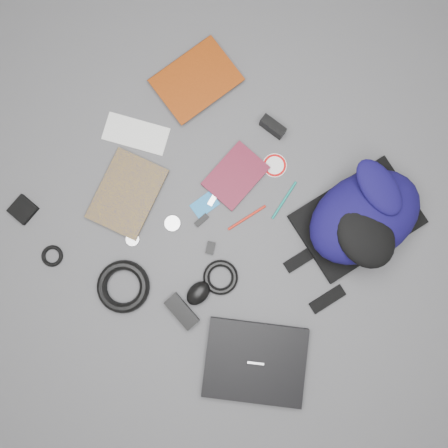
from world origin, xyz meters
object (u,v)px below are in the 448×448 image
Objects in this scene: comic_book at (102,182)px; backpack at (365,217)px; dvd_case at (236,176)px; pouch at (23,210)px; compact_camera at (273,127)px; textbook_red at (179,58)px; power_brick at (182,311)px; laptop at (255,362)px; mouse at (198,293)px.

backpack is at bearing 16.55° from comic_book.
pouch is (-0.54, -0.54, 0.00)m from dvd_case.
compact_camera is 1.20× the size of pouch.
comic_book is 0.48m from dvd_case.
textbook_red is 0.48m from dvd_case.
textbook_red and power_brick have the same top height.
compact_camera is (0.43, -0.01, 0.01)m from textbook_red.
power_brick is (0.55, -0.72, 0.00)m from textbook_red.
backpack reaches higher than dvd_case.
textbook_red is 0.53m from comic_book.
laptop is 0.97m from pouch.
compact_camera reaches higher than mouse.
pouch is at bearing -135.50° from comic_book.
power_brick is 1.61× the size of pouch.
mouse is (-0.30, -0.54, -0.07)m from backpack.
power_brick is at bearing -94.38° from backpack.
dvd_case is (0.42, -0.23, -0.01)m from textbook_red.
mouse reaches higher than laptop.
comic_book reaches higher than pouch.
compact_camera is at bearing 93.89° from dvd_case.
mouse is at bearing 136.87° from laptop.
comic_book is 2.93× the size of mouse.
laptop is 1.11m from textbook_red.
comic_book is at bearing 55.81° from pouch.
compact_camera is 0.93m from pouch.
power_brick is at bearing 152.87° from laptop.
pouch is at bearing -81.40° from textbook_red.
dvd_case is at bearing -90.15° from compact_camera.
dvd_case is 0.43m from mouse.
pouch is (-0.11, -0.77, -0.01)m from textbook_red.
backpack reaches higher than mouse.
backpack is at bearing 67.99° from mouse.
pouch is (-0.67, -0.05, -0.01)m from power_brick.
pouch reaches higher than dvd_case.
pouch is at bearing -124.31° from compact_camera.
pouch is at bearing -163.56° from power_brick.
power_brick is at bearing 4.05° from pouch.
laptop is 1.23× the size of comic_book.
laptop is at bearing -42.83° from dvd_case.
mouse is (0.56, -0.64, 0.01)m from textbook_red.
mouse is (-0.30, 0.07, 0.01)m from laptop.
compact_camera is at bearing 54.58° from pouch.
laptop reaches higher than pouch.
compact_camera reaches higher than laptop.
backpack is 0.62m from mouse.
mouse is (0.13, -0.63, -0.00)m from compact_camera.
comic_book is 0.64m from compact_camera.
compact_camera is 0.64m from mouse.
pouch is (-0.97, -0.06, -0.01)m from laptop.
backpack is 5.63× the size of pouch.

